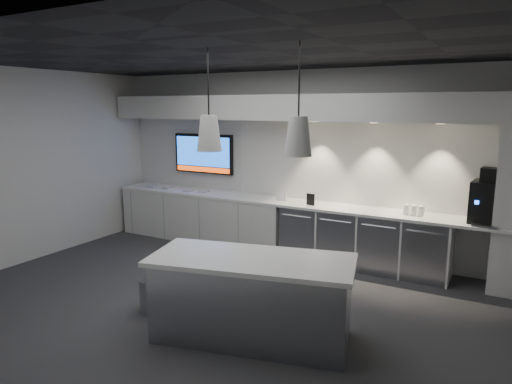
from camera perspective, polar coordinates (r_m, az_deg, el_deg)
The scene contains 26 objects.
floor at distance 5.89m, azimuth -4.99°, elevation -13.67°, with size 7.00×7.00×0.00m, color #313033.
ceiling at distance 5.40m, azimuth -5.53°, elevation 16.77°, with size 7.00×7.00×0.00m, color black.
wall_back at distance 7.62m, azimuth 5.40°, elevation 3.67°, with size 7.00×7.00×0.00m, color silver.
wall_front at distance 3.71m, azimuth -27.60°, elevation -5.00°, with size 7.00×7.00×0.00m, color silver.
wall_left at distance 7.94m, azimuth -26.65°, elevation 2.87°, with size 7.00×7.00×0.00m, color silver.
back_counter at distance 7.43m, azimuth 4.31°, elevation -1.34°, with size 6.80×0.65×0.04m, color white.
left_base_cabinets at distance 8.39m, azimuth -6.66°, elevation -3.13°, with size 3.30×0.63×0.86m, color silver.
fridge_unit_a at distance 7.44m, azimuth 6.02°, elevation -4.96°, with size 0.60×0.61×0.85m, color gray.
fridge_unit_b at distance 7.23m, azimuth 10.64°, elevation -5.56°, with size 0.60×0.61×0.85m, color gray.
fridge_unit_c at distance 7.06m, azimuth 15.51°, elevation -6.15°, with size 0.60×0.61×0.85m, color gray.
fridge_unit_d at distance 6.96m, azimuth 20.58°, elevation -6.72°, with size 0.60×0.61×0.85m, color gray.
backsplash at distance 7.20m, azimuth 14.14°, elevation 3.39°, with size 4.60×0.03×1.30m, color silver.
soffit at distance 7.29m, azimuth 4.56°, elevation 10.47°, with size 6.90×0.60×0.40m, color silver.
wall_tv at distance 8.50m, azimuth -6.58°, elevation 4.78°, with size 1.25×0.07×0.72m.
island at distance 4.90m, azimuth -0.55°, elevation -13.09°, with size 2.25×1.37×0.89m.
bin at distance 5.73m, azimuth -12.95°, elevation -12.45°, with size 0.28×0.28×0.40m, color gray.
coffee_machine at distance 6.74m, azimuth 27.01°, elevation -0.94°, with size 0.45×0.61×0.73m.
sign_black at distance 7.17m, azimuth 6.84°, elevation -0.92°, with size 0.14×0.02×0.18m, color black.
sign_white at distance 7.44m, azimuth 3.18°, elevation -0.59°, with size 0.18×0.02×0.14m, color white.
cup_cluster at distance 6.84m, azimuth 19.14°, elevation -2.16°, with size 0.27×0.17×0.15m, color white, non-canonical shape.
tray_a at distance 8.94m, azimuth -12.91°, elevation 0.69°, with size 0.16×0.16×0.03m, color #A9A9A9.
tray_b at distance 8.70m, azimuth -10.97°, elevation 0.48°, with size 0.16×0.16×0.03m, color #A9A9A9.
tray_c at distance 8.36m, azimuth -8.45°, elevation 0.16°, with size 0.16×0.16×0.03m, color #A9A9A9.
tray_d at distance 8.25m, azimuth -6.52°, elevation 0.06°, with size 0.16×0.16×0.03m, color #A9A9A9.
pendant_left at distance 4.76m, azimuth -5.88°, elevation 7.37°, with size 0.26×0.26×1.07m.
pendant_right at distance 4.27m, azimuth 5.30°, elevation 7.01°, with size 0.26×0.26×1.07m.
Camera 1 is at (3.03, -4.43, 2.43)m, focal length 32.00 mm.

